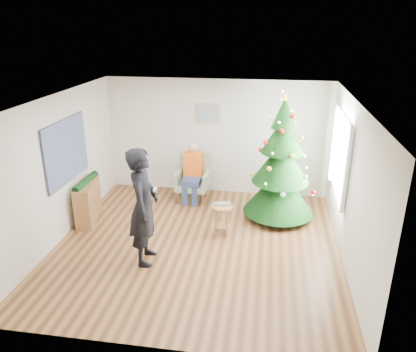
% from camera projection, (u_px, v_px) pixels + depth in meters
% --- Properties ---
extents(floor, '(5.00, 5.00, 0.00)m').
position_uv_depth(floor, '(197.00, 244.00, 7.30)').
color(floor, brown).
rests_on(floor, ground).
extents(ceiling, '(5.00, 5.00, 0.00)m').
position_uv_depth(ceiling, '(196.00, 100.00, 6.35)').
color(ceiling, white).
rests_on(ceiling, wall_back).
extents(wall_back, '(5.00, 0.00, 5.00)m').
position_uv_depth(wall_back, '(217.00, 137.00, 9.13)').
color(wall_back, silver).
rests_on(wall_back, floor).
extents(wall_front, '(5.00, 0.00, 5.00)m').
position_uv_depth(wall_front, '(156.00, 258.00, 4.52)').
color(wall_front, silver).
rests_on(wall_front, floor).
extents(wall_left, '(0.00, 5.00, 5.00)m').
position_uv_depth(wall_left, '(58.00, 169.00, 7.18)').
color(wall_left, silver).
rests_on(wall_left, floor).
extents(wall_right, '(0.00, 5.00, 5.00)m').
position_uv_depth(wall_right, '(351.00, 186.00, 6.47)').
color(wall_right, silver).
rests_on(wall_right, floor).
extents(window_panel, '(0.04, 1.30, 1.40)m').
position_uv_depth(window_panel, '(341.00, 155.00, 7.32)').
color(window_panel, white).
rests_on(window_panel, wall_right).
extents(curtains, '(0.05, 1.75, 1.50)m').
position_uv_depth(curtains, '(339.00, 155.00, 7.32)').
color(curtains, white).
rests_on(curtains, wall_right).
extents(christmas_tree, '(1.41, 1.41, 2.55)m').
position_uv_depth(christmas_tree, '(281.00, 164.00, 7.90)').
color(christmas_tree, '#3F2816').
rests_on(christmas_tree, floor).
extents(stool, '(0.40, 0.40, 0.61)m').
position_uv_depth(stool, '(222.00, 220.00, 7.52)').
color(stool, brown).
rests_on(stool, floor).
extents(laptop, '(0.38, 0.29, 0.03)m').
position_uv_depth(laptop, '(222.00, 205.00, 7.41)').
color(laptop, silver).
rests_on(laptop, stool).
extents(armchair, '(0.75, 0.69, 0.99)m').
position_uv_depth(armchair, '(193.00, 184.00, 9.02)').
color(armchair, gray).
rests_on(armchair, floor).
extents(seated_person, '(0.41, 0.59, 1.29)m').
position_uv_depth(seated_person, '(192.00, 172.00, 8.87)').
color(seated_person, navy).
rests_on(seated_person, armchair).
extents(standing_man, '(0.55, 0.77, 1.97)m').
position_uv_depth(standing_man, '(144.00, 207.00, 6.48)').
color(standing_man, black).
rests_on(standing_man, floor).
extents(game_controller, '(0.05, 0.13, 0.04)m').
position_uv_depth(game_controller, '(155.00, 189.00, 6.30)').
color(game_controller, white).
rests_on(game_controller, standing_man).
extents(console, '(0.49, 1.04, 0.80)m').
position_uv_depth(console, '(88.00, 201.00, 8.07)').
color(console, brown).
rests_on(console, floor).
extents(garland, '(0.14, 0.90, 0.14)m').
position_uv_depth(garland, '(86.00, 182.00, 7.91)').
color(garland, black).
rests_on(garland, console).
extents(tapestry, '(0.03, 1.50, 1.15)m').
position_uv_depth(tapestry, '(67.00, 151.00, 7.37)').
color(tapestry, black).
rests_on(tapestry, wall_left).
extents(framed_picture, '(0.52, 0.05, 0.42)m').
position_uv_depth(framed_picture, '(208.00, 113.00, 8.92)').
color(framed_picture, tan).
rests_on(framed_picture, wall_back).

